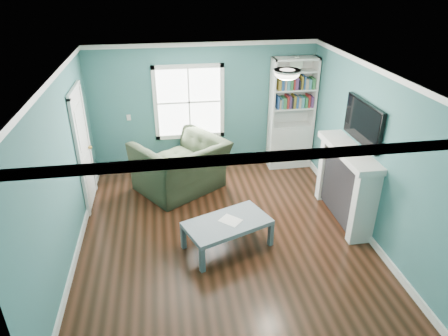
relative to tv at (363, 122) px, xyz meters
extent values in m
plane|color=black|center=(-2.20, -0.20, -1.72)|extent=(5.00, 5.00, 0.00)
plane|color=#3A7477|center=(-2.20, 2.30, -0.43)|extent=(4.50, 0.00, 4.50)
plane|color=#3A7477|center=(-2.20, -2.70, -0.43)|extent=(4.50, 0.00, 4.50)
plane|color=#3A7477|center=(-4.45, -0.20, -0.43)|extent=(0.00, 5.00, 5.00)
plane|color=#3A7477|center=(0.05, -0.20, -0.43)|extent=(0.00, 5.00, 5.00)
plane|color=white|center=(-2.20, -0.20, 0.88)|extent=(5.00, 5.00, 0.00)
cube|color=white|center=(-2.20, 2.28, -1.66)|extent=(4.50, 0.03, 0.12)
cube|color=white|center=(-4.44, -0.20, -1.66)|extent=(0.03, 5.00, 0.12)
cube|color=white|center=(0.03, -0.20, -1.66)|extent=(0.03, 5.00, 0.12)
cube|color=white|center=(-2.20, 2.28, 0.84)|extent=(4.50, 0.04, 0.08)
cube|color=white|center=(-2.20, -2.68, 0.84)|extent=(4.50, 0.04, 0.08)
cube|color=white|center=(-4.43, -0.20, 0.84)|extent=(0.04, 5.00, 0.08)
cube|color=white|center=(0.03, -0.20, 0.84)|extent=(0.04, 5.00, 0.08)
cube|color=white|center=(-2.50, 2.29, -0.27)|extent=(1.24, 0.01, 1.34)
cube|color=white|center=(-3.16, 2.28, -0.27)|extent=(0.08, 0.06, 1.50)
cube|color=white|center=(-1.84, 2.28, -0.27)|extent=(0.08, 0.06, 1.50)
cube|color=white|center=(-2.50, 2.28, -0.98)|extent=(1.40, 0.06, 0.08)
cube|color=white|center=(-2.50, 2.28, 0.44)|extent=(1.40, 0.06, 0.08)
cube|color=white|center=(-2.50, 2.28, -0.27)|extent=(1.24, 0.03, 0.03)
cube|color=white|center=(-2.50, 2.28, -0.27)|extent=(0.03, 0.03, 1.34)
cube|color=silver|center=(-0.43, 2.10, -1.27)|extent=(0.90, 0.35, 0.90)
cube|color=silver|center=(-0.86, 2.10, -0.12)|extent=(0.04, 0.35, 1.40)
cube|color=silver|center=(0.00, 2.10, -0.12)|extent=(0.04, 0.35, 1.40)
cube|color=silver|center=(-0.43, 2.26, -0.12)|extent=(0.90, 0.02, 1.40)
cube|color=silver|center=(-0.43, 2.10, 0.55)|extent=(0.90, 0.35, 0.04)
cube|color=silver|center=(-0.43, 2.10, -0.80)|extent=(0.84, 0.33, 0.03)
cube|color=silver|center=(-0.43, 2.10, -0.42)|extent=(0.84, 0.33, 0.03)
cube|color=silver|center=(-0.43, 2.10, -0.04)|extent=(0.84, 0.33, 0.03)
cube|color=silver|center=(-0.43, 2.10, 0.32)|extent=(0.84, 0.33, 0.03)
cube|color=#264C8C|center=(-0.43, 2.08, -0.30)|extent=(0.70, 0.25, 0.22)
cube|color=tan|center=(-0.43, 2.08, 0.08)|extent=(0.70, 0.25, 0.22)
cylinder|color=beige|center=(-0.43, 2.05, 0.46)|extent=(0.26, 0.06, 0.26)
cube|color=black|center=(-0.11, 0.00, -1.12)|extent=(0.30, 1.20, 1.10)
cube|color=black|center=(-0.13, 0.00, -1.32)|extent=(0.22, 0.65, 0.70)
cube|color=silver|center=(-0.13, -0.67, -1.12)|extent=(0.36, 0.16, 1.20)
cube|color=silver|center=(-0.13, 0.67, -1.12)|extent=(0.36, 0.16, 1.20)
cube|color=silver|center=(-0.15, 0.00, -0.47)|extent=(0.44, 1.58, 0.10)
cube|color=black|center=(0.00, 0.00, 0.00)|extent=(0.06, 1.10, 0.65)
cube|color=silver|center=(-4.43, 1.20, -0.70)|extent=(0.04, 0.80, 2.05)
cube|color=white|center=(-4.42, 0.75, -0.70)|extent=(0.05, 0.08, 2.13)
cube|color=white|center=(-4.42, 1.65, -0.70)|extent=(0.05, 0.08, 2.13)
cube|color=white|center=(-4.42, 1.20, 0.36)|extent=(0.05, 0.98, 0.08)
sphere|color=#BF8C3F|center=(-4.37, 1.50, -0.77)|extent=(0.07, 0.07, 0.07)
ellipsoid|color=white|center=(-1.30, -0.10, 0.82)|extent=(0.34, 0.34, 0.15)
cylinder|color=white|center=(-1.30, -0.10, 0.86)|extent=(0.38, 0.38, 0.03)
cube|color=white|center=(-3.70, 2.28, -0.52)|extent=(0.08, 0.01, 0.12)
imported|color=#222D1C|center=(-2.76, 1.40, -1.06)|extent=(1.80, 1.66, 1.32)
cube|color=#4F595F|center=(-2.63, -0.98, -1.53)|extent=(0.09, 0.09, 0.39)
cube|color=#4F595F|center=(-1.52, -0.55, -1.53)|extent=(0.09, 0.09, 0.39)
cube|color=#4F595F|center=(-2.85, -0.41, -1.53)|extent=(0.09, 0.09, 0.39)
cube|color=#4F595F|center=(-1.75, 0.02, -1.53)|extent=(0.09, 0.09, 0.39)
cube|color=slate|center=(-2.19, -0.48, -1.30)|extent=(1.42, 1.09, 0.07)
cube|color=white|center=(-2.14, -0.46, -1.27)|extent=(0.38, 0.38, 0.00)
camera|label=1|loc=(-3.01, -5.36, 2.15)|focal=32.00mm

